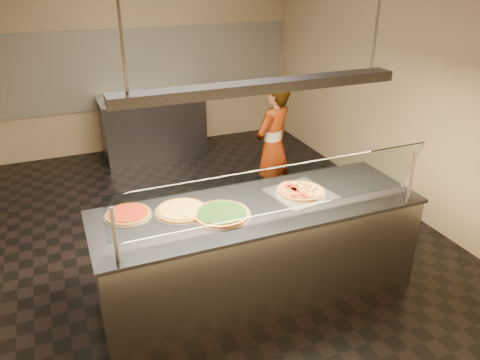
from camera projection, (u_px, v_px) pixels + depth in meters
name	position (u px, v px, depth m)	size (l,w,h in m)	color
ground	(203.00, 232.00, 5.36)	(5.00, 6.00, 0.02)	black
wall_back	(139.00, 54.00, 7.24)	(5.00, 0.02, 3.00)	tan
wall_front	(391.00, 268.00, 2.20)	(5.00, 0.02, 3.00)	tan
wall_right	(398.00, 82.00, 5.59)	(0.02, 6.00, 3.00)	tan
tile_band	(140.00, 68.00, 7.30)	(4.90, 0.02, 1.20)	silver
serving_counter	(258.00, 251.00, 4.17)	(2.82, 0.94, 0.93)	#B7B7BC
sneeze_guard	(278.00, 191.00, 3.56)	(2.58, 0.18, 0.54)	#B7B7BC
perforated_tray	(301.00, 193.00, 4.17)	(0.58, 0.58, 0.01)	silver
half_pizza_pepperoni	(291.00, 192.00, 4.12)	(0.27, 0.44, 0.05)	brown
half_pizza_sausage	(311.00, 189.00, 4.20)	(0.27, 0.44, 0.04)	brown
pizza_spinach	(222.00, 213.00, 3.81)	(0.49, 0.49, 0.03)	silver
pizza_cheese	(181.00, 210.00, 3.87)	(0.45, 0.45, 0.03)	silver
pizza_tomato	(128.00, 214.00, 3.81)	(0.39, 0.39, 0.03)	silver
pizza_spatula	(188.00, 214.00, 3.77)	(0.29, 0.17, 0.02)	#B7B7BC
prep_table	(153.00, 126.00, 7.31)	(1.57, 0.74, 0.93)	#404046
worker	(273.00, 146.00, 5.61)	(0.58, 0.38, 1.58)	#423D48
heat_lamp_housing	(261.00, 87.00, 3.54)	(2.30, 0.18, 0.08)	#404046
lamp_rod_left	(119.00, 16.00, 2.96)	(0.02, 0.02, 1.01)	#B7B7BC
lamp_rod_right	(379.00, 6.00, 3.65)	(0.02, 0.02, 1.01)	#B7B7BC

